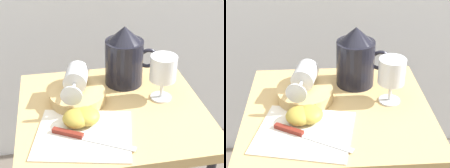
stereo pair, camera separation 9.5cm
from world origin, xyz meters
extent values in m
cube|color=tan|center=(0.00, 0.00, 0.65)|extent=(0.54, 0.49, 0.03)
cylinder|color=black|center=(-0.23, 0.20, 0.32)|extent=(0.02, 0.02, 0.64)
cylinder|color=black|center=(0.23, 0.20, 0.32)|extent=(0.02, 0.02, 0.64)
cube|color=silver|center=(-0.09, -0.11, 0.67)|extent=(0.29, 0.26, 0.00)
cylinder|color=tan|center=(-0.09, 0.05, 0.68)|extent=(0.17, 0.17, 0.03)
cylinder|color=black|center=(0.06, 0.14, 0.74)|extent=(0.12, 0.12, 0.15)
cylinder|color=#B23819|center=(0.06, 0.14, 0.71)|extent=(0.11, 0.11, 0.08)
cone|color=black|center=(0.06, 0.14, 0.84)|extent=(0.10, 0.10, 0.05)
torus|color=black|center=(0.14, 0.14, 0.75)|extent=(0.07, 0.01, 0.07)
cylinder|color=silver|center=(0.16, 0.02, 0.67)|extent=(0.06, 0.06, 0.00)
cylinder|color=silver|center=(0.16, 0.02, 0.70)|extent=(0.01, 0.01, 0.06)
cylinder|color=silver|center=(0.16, 0.02, 0.77)|extent=(0.08, 0.08, 0.08)
cylinder|color=#B23819|center=(0.16, 0.02, 0.75)|extent=(0.07, 0.07, 0.04)
cylinder|color=silver|center=(-0.09, 0.08, 0.74)|extent=(0.09, 0.10, 0.07)
cylinder|color=silver|center=(-0.11, 0.01, 0.74)|extent=(0.02, 0.06, 0.01)
cylinder|color=silver|center=(-0.12, -0.02, 0.74)|extent=(0.06, 0.02, 0.06)
ellipsoid|color=#B29938|center=(-0.11, -0.07, 0.69)|extent=(0.07, 0.07, 0.04)
ellipsoid|color=#B29938|center=(-0.08, -0.06, 0.69)|extent=(0.07, 0.07, 0.04)
cube|color=silver|center=(-0.04, -0.16, 0.67)|extent=(0.13, 0.08, 0.00)
cube|color=maroon|center=(-0.14, -0.11, 0.68)|extent=(0.08, 0.05, 0.01)
camera|label=1|loc=(-0.15, -0.81, 1.24)|focal=54.71mm
camera|label=2|loc=(-0.05, -0.82, 1.24)|focal=54.71mm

